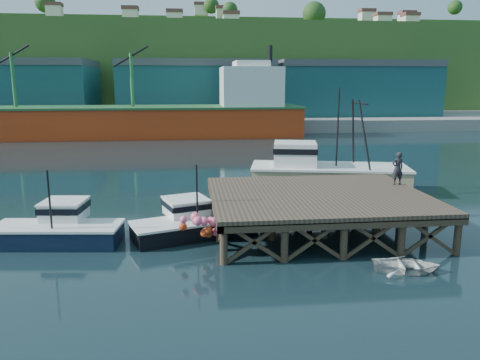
{
  "coord_description": "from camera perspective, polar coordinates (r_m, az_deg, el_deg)",
  "views": [
    {
      "loc": [
        -1.68,
        -25.04,
        8.27
      ],
      "look_at": [
        1.3,
        2.0,
        2.56
      ],
      "focal_mm": 35.0,
      "sensor_mm": 36.0,
      "label": 1
    }
  ],
  "objects": [
    {
      "name": "trawler",
      "position": [
        36.25,
        10.42,
        1.1
      ],
      "size": [
        12.39,
        6.53,
        7.88
      ],
      "rotation": [
        0.0,
        0.0,
        -0.21
      ],
      "color": "tan",
      "rests_on": "ground"
    },
    {
      "name": "dockworker",
      "position": [
        29.96,
        18.66,
        1.36
      ],
      "size": [
        0.79,
        0.57,
        2.02
      ],
      "primitive_type": "imported",
      "rotation": [
        0.0,
        0.0,
        3.26
      ],
      "color": "black",
      "rests_on": "wharf"
    },
    {
      "name": "hillside",
      "position": [
        125.08,
        -5.65,
        13.06
      ],
      "size": [
        220.0,
        50.0,
        22.0
      ],
      "primitive_type": "cube",
      "color": "#2D511E",
      "rests_on": "ground"
    },
    {
      "name": "warehouse_left",
      "position": [
        96.03,
        -26.98,
        9.54
      ],
      "size": [
        32.0,
        16.0,
        9.0
      ],
      "primitive_type": "cube",
      "color": "#1A5157",
      "rests_on": "far_quay"
    },
    {
      "name": "warehouse_right",
      "position": [
        95.47,
        13.33,
        10.49
      ],
      "size": [
        30.0,
        16.0,
        9.0
      ],
      "primitive_type": "cube",
      "color": "#1A5157",
      "rests_on": "far_quay"
    },
    {
      "name": "ground",
      "position": [
        26.43,
        -2.33,
        -6.39
      ],
      "size": [
        300.0,
        300.0,
        0.0
      ],
      "primitive_type": "plane",
      "color": "black",
      "rests_on": "ground"
    },
    {
      "name": "dinghy",
      "position": [
        22.36,
        19.59,
        -9.75
      ],
      "size": [
        3.29,
        2.66,
        0.6
      ],
      "primitive_type": "imported",
      "rotation": [
        0.0,
        0.0,
        1.35
      ],
      "color": "silver",
      "rests_on": "ground"
    },
    {
      "name": "cargo_ship",
      "position": [
        73.52,
        -11.66,
        7.75
      ],
      "size": [
        55.5,
        10.0,
        13.75
      ],
      "color": "red",
      "rests_on": "ground"
    },
    {
      "name": "boat_navy",
      "position": [
        26.28,
        -21.15,
        -5.45
      ],
      "size": [
        6.71,
        3.87,
        4.06
      ],
      "rotation": [
        0.0,
        0.0,
        -0.11
      ],
      "color": "black",
      "rests_on": "ground"
    },
    {
      "name": "far_quay",
      "position": [
        95.33,
        -5.29,
        7.44
      ],
      "size": [
        160.0,
        40.0,
        2.0
      ],
      "primitive_type": "cube",
      "color": "gray",
      "rests_on": "ground"
    },
    {
      "name": "warehouse_mid",
      "position": [
        90.07,
        -5.3,
        10.69
      ],
      "size": [
        28.0,
        16.0,
        9.0
      ],
      "primitive_type": "cube",
      "color": "#1A5157",
      "rests_on": "far_quay"
    },
    {
      "name": "wharf",
      "position": [
        26.63,
        9.56,
        -2.06
      ],
      "size": [
        12.0,
        10.0,
        2.62
      ],
      "color": "brown",
      "rests_on": "ground"
    },
    {
      "name": "boat_black",
      "position": [
        25.9,
        -5.92,
        -5.09
      ],
      "size": [
        7.06,
        5.86,
        4.1
      ],
      "rotation": [
        0.0,
        0.0,
        0.33
      ],
      "color": "black",
      "rests_on": "ground"
    }
  ]
}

